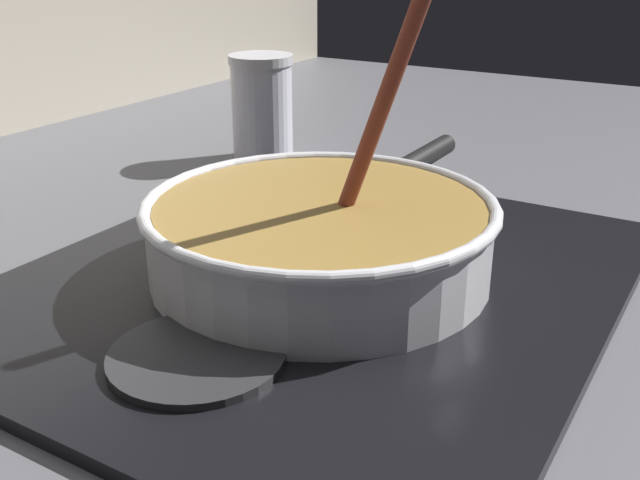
% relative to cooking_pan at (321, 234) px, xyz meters
% --- Properties ---
extents(ground, '(2.40, 1.60, 0.04)m').
position_rel_cooking_pan_xyz_m(ground, '(-0.07, -0.09, -0.07)').
color(ground, '#4C4C51').
extents(hob_plate, '(0.56, 0.48, 0.01)m').
position_rel_cooking_pan_xyz_m(hob_plate, '(-0.00, 0.00, -0.04)').
color(hob_plate, black).
rests_on(hob_plate, ground).
extents(burner_ring, '(0.17, 0.17, 0.01)m').
position_rel_cooking_pan_xyz_m(burner_ring, '(-0.00, 0.00, -0.03)').
color(burner_ring, '#592D0C').
rests_on(burner_ring, hob_plate).
extents(spare_burner, '(0.13, 0.13, 0.01)m').
position_rel_cooking_pan_xyz_m(spare_burner, '(-0.17, 0.00, -0.03)').
color(spare_burner, '#262628').
rests_on(spare_burner, hob_plate).
extents(cooking_pan, '(0.43, 0.30, 0.31)m').
position_rel_cooking_pan_xyz_m(cooking_pan, '(0.00, 0.00, 0.00)').
color(cooking_pan, silver).
rests_on(cooking_pan, hob_plate).
extents(condiment_jar, '(0.09, 0.09, 0.14)m').
position_rel_cooking_pan_xyz_m(condiment_jar, '(0.30, 0.28, 0.02)').
color(condiment_jar, silver).
rests_on(condiment_jar, ground).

